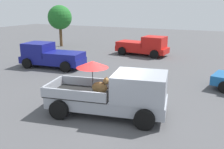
% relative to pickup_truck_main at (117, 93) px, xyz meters
% --- Properties ---
extents(ground_plane, '(80.00, 80.00, 0.00)m').
position_rel_pickup_truck_main_xyz_m(ground_plane, '(-0.45, -0.09, -0.98)').
color(ground_plane, '#4C4C4F').
extents(pickup_truck_main, '(5.31, 2.98, 2.28)m').
position_rel_pickup_truck_main_xyz_m(pickup_truck_main, '(0.00, 0.00, 0.00)').
color(pickup_truck_main, black).
rests_on(pickup_truck_main, ground).
extents(pickup_truck_red, '(4.93, 2.47, 1.80)m').
position_rel_pickup_truck_main_xyz_m(pickup_truck_red, '(-3.13, 13.01, -0.11)').
color(pickup_truck_red, black).
rests_on(pickup_truck_red, ground).
extents(pickup_truck_far, '(4.97, 2.58, 1.80)m').
position_rel_pickup_truck_main_xyz_m(pickup_truck_far, '(-8.06, 5.60, -0.11)').
color(pickup_truck_far, black).
rests_on(pickup_truck_far, ground).
extents(tree_by_lot, '(2.65, 2.65, 4.54)m').
position_rel_pickup_truck_main_xyz_m(tree_by_lot, '(-13.33, 14.00, 2.21)').
color(tree_by_lot, brown).
rests_on(tree_by_lot, ground).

